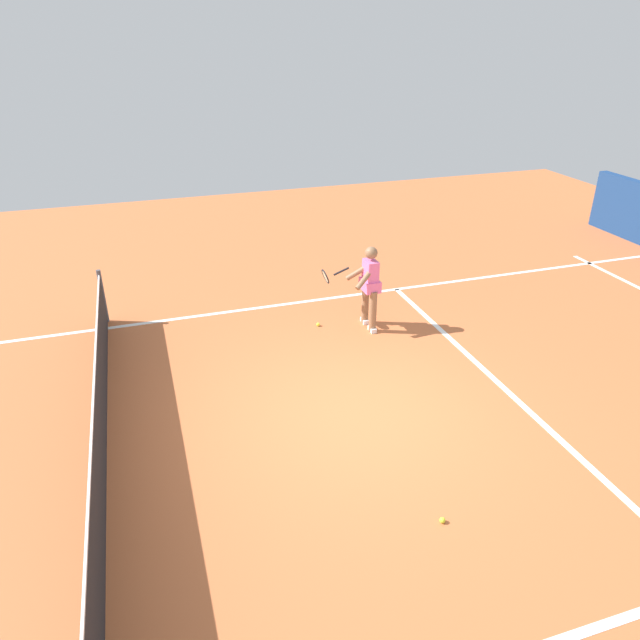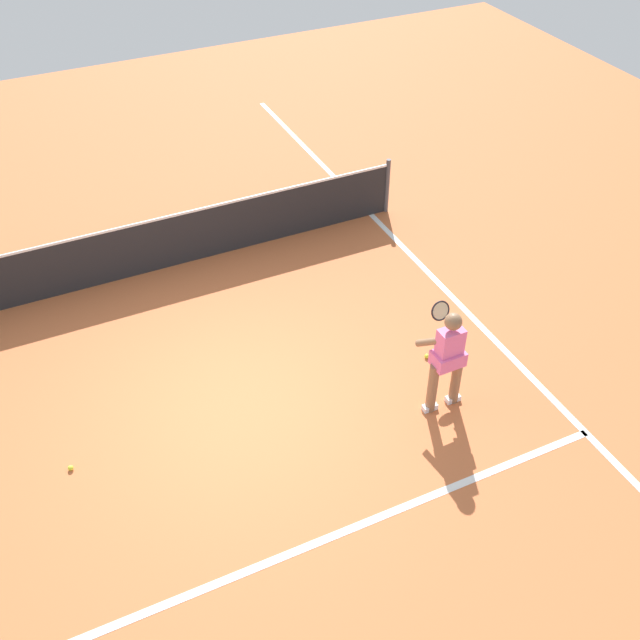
# 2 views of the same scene
# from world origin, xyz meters

# --- Properties ---
(ground_plane) EXTENTS (25.32, 25.32, 0.00)m
(ground_plane) POSITION_xyz_m (0.00, 0.00, 0.00)
(ground_plane) COLOR #C66638
(service_line_marking) EXTENTS (7.63, 0.10, 0.01)m
(service_line_marking) POSITION_xyz_m (0.00, -2.32, 0.00)
(service_line_marking) COLOR white
(service_line_marking) RESTS_ON ground
(sideline_right_marking) EXTENTS (0.10, 17.48, 0.01)m
(sideline_right_marking) POSITION_xyz_m (3.81, 0.00, 0.00)
(sideline_right_marking) COLOR white
(sideline_right_marking) RESTS_ON ground
(court_net) EXTENTS (8.31, 0.08, 1.03)m
(court_net) POSITION_xyz_m (0.00, 3.46, 0.48)
(court_net) COLOR #4C4C51
(court_net) RESTS_ON ground
(tennis_player) EXTENTS (0.77, 0.93, 1.55)m
(tennis_player) POSITION_xyz_m (2.42, -1.09, 0.85)
(tennis_player) COLOR #8C6647
(tennis_player) RESTS_ON ground
(tennis_ball_near) EXTENTS (0.07, 0.07, 0.07)m
(tennis_ball_near) POSITION_xyz_m (2.72, -0.25, 0.03)
(tennis_ball_near) COLOR #D1E533
(tennis_ball_near) RESTS_ON ground
(tennis_ball_mid) EXTENTS (0.07, 0.07, 0.07)m
(tennis_ball_mid) POSITION_xyz_m (-2.24, -0.12, 0.03)
(tennis_ball_mid) COLOR #D1E533
(tennis_ball_mid) RESTS_ON ground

